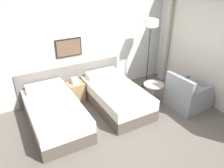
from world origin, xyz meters
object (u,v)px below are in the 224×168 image
Objects in this scene: bed_near_door at (55,114)px; armchair at (187,96)px; bed_near_window at (116,96)px; side_table at (153,89)px; nightstand at (76,91)px; floor_lamp at (150,30)px.

armchair is at bearing -16.21° from bed_near_door.
bed_near_window is 3.87× the size of side_table.
side_table is (0.92, -0.27, 0.08)m from bed_near_window.
bed_near_window reaches higher than side_table.
armchair is (2.21, -1.58, 0.03)m from nightstand.
floor_lamp is 2.15× the size of armchair.
bed_near_window is 1.70m from armchair.
bed_near_window is at bearing 57.00° from armchair.
bed_near_door is 3.09m from floor_lamp.
side_table is 0.81m from armchair.
bed_near_window is 1.91m from floor_lamp.
armchair is at bearing -81.07° from floor_lamp.
bed_near_door is at bearing 71.00° from armchair.
bed_near_door is at bearing 180.00° from bed_near_window.
side_table is (2.39, -0.27, 0.08)m from bed_near_door.
bed_near_window is 3.12× the size of nightstand.
floor_lamp is 1.88m from armchair.
bed_near_door and bed_near_window have the same top height.
bed_near_door is 1.48m from bed_near_window.
bed_near_window is 1.04m from nightstand.
floor_lamp reaches higher than nightstand.
side_table is at bearing -31.11° from nightstand.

